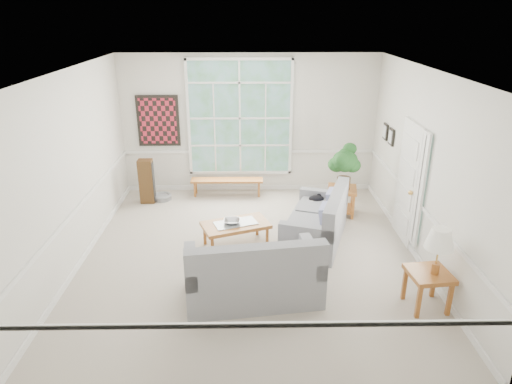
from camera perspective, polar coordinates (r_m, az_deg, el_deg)
The scene contains 24 objects.
floor at distance 7.71m, azimuth -0.72°, elevation -7.85°, with size 5.50×6.00×0.01m, color #A99E90.
ceiling at distance 6.75m, azimuth -0.85°, elevation 14.89°, with size 5.50×6.00×0.02m, color white.
wall_back at distance 9.97m, azimuth -0.85°, elevation 8.42°, with size 5.50×0.02×3.00m, color silver.
wall_front at distance 4.37m, azimuth -0.62°, elevation -10.24°, with size 5.50×0.02×3.00m, color silver.
wall_left at distance 7.60m, azimuth -22.02°, elevation 2.45°, with size 0.02×6.00×3.00m, color silver.
wall_right at distance 7.61m, azimuth 20.43°, elevation 2.71°, with size 0.02×6.00×3.00m, color silver.
window_back at distance 9.90m, azimuth -2.03°, elevation 9.21°, with size 2.30×0.08×2.40m, color white.
entry_door at distance 8.27m, azimuth 18.35°, elevation 1.15°, with size 0.08×0.90×2.10m, color white.
door_sidelight at distance 7.68m, azimuth 19.89°, elevation 0.17°, with size 0.08×0.26×1.90m, color white.
wall_art at distance 10.09m, azimuth -12.13°, elevation 8.68°, with size 0.90×0.06×1.10m, color maroon.
wall_frame_near at distance 9.16m, azimuth 16.49°, elevation 6.63°, with size 0.04×0.26×0.32m, color black.
wall_frame_far at distance 9.53m, azimuth 15.82°, elevation 7.28°, with size 0.04×0.26×0.32m, color black.
loveseat_right at distance 8.03m, azimuth 7.44°, elevation -3.00°, with size 0.90×1.73×0.94m, color gray.
loveseat_front at distance 6.43m, azimuth -0.42°, elevation -9.17°, with size 1.87×0.97×1.01m, color gray.
coffee_table at distance 7.91m, azimuth -2.54°, elevation -5.30°, with size 1.12×0.61×0.42m, color #965522.
pewter_bowl at distance 7.80m, azimuth -3.02°, elevation -3.66°, with size 0.35×0.35×0.09m, color #95959A.
window_bench at distance 10.04m, azimuth -3.63°, elevation 0.60°, with size 1.57×0.31×0.37m, color #965522.
end_table at distance 9.23m, azimuth 10.62°, elevation -1.10°, with size 0.56×0.56×0.56m, color #965522.
houseplant at distance 8.95m, azimuth 11.03°, elevation 3.18°, with size 0.53×0.53×0.91m, color #1C4B1D, non-canonical shape.
side_table at distance 6.76m, azimuth 20.56°, elevation -11.33°, with size 0.54×0.54×0.55m, color #965522.
table_lamp at distance 6.46m, azimuth 21.81°, elevation -6.92°, with size 0.38×0.38×0.66m, color white, non-canonical shape.
pet_bed at distance 10.03m, azimuth -11.63°, elevation -0.60°, with size 0.41×0.41×0.12m, color slate.
floor_speaker at distance 9.82m, azimuth -13.52°, elevation 1.31°, with size 0.29×0.23×0.94m, color #442B14.
cat at distance 8.56m, azimuth 7.56°, elevation -0.80°, with size 0.29×0.21×0.14m, color black.
Camera 1 is at (-0.02, -6.70, 3.82)m, focal length 32.00 mm.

